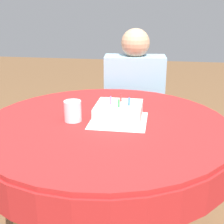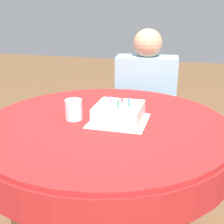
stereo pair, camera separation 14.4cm
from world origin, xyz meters
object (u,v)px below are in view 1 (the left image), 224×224
chair (133,117)px  birthday_cake (119,112)px  person (134,95)px  drinking_glass (73,111)px

chair → birthday_cake: size_ratio=4.15×
chair → person: 0.22m
birthday_cake → drinking_glass: birthday_cake is taller
person → drinking_glass: size_ratio=11.70×
person → birthday_cake: (-0.01, -0.76, 0.13)m
birthday_cake → drinking_glass: bearing=-171.3°
birthday_cake → person: bearing=89.3°
drinking_glass → chair: bearing=76.4°
chair → drinking_glass: chair is taller
chair → drinking_glass: bearing=-108.9°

